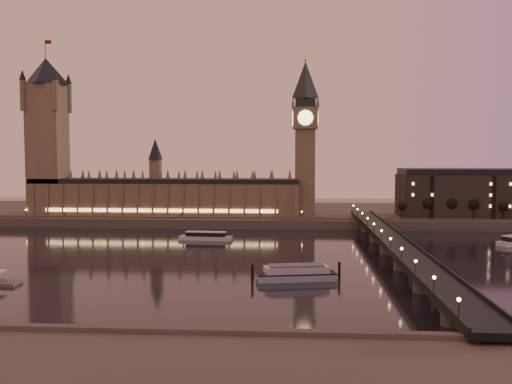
{
  "coord_description": "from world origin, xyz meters",
  "views": [
    {
      "loc": [
        46.68,
        -256.08,
        48.73
      ],
      "look_at": [
        27.36,
        35.0,
        28.41
      ],
      "focal_mm": 40.0,
      "sensor_mm": 36.0,
      "label": 1
    }
  ],
  "objects": [
    {
      "name": "bare_tree_3",
      "position": [
        160.89,
        109.0,
        14.81
      ],
      "size": [
        5.81,
        5.81,
        11.81
      ],
      "color": "black",
      "rests_on": "ground"
    },
    {
      "name": "victoria_tower",
      "position": [
        -120.0,
        121.0,
        65.79
      ],
      "size": [
        31.68,
        31.68,
        118.0
      ],
      "color": "brown",
      "rests_on": "ground"
    },
    {
      "name": "bare_tree_2",
      "position": [
        145.2,
        109.0,
        14.81
      ],
      "size": [
        5.81,
        5.81,
        11.81
      ],
      "color": "black",
      "rests_on": "ground"
    },
    {
      "name": "bare_tree_1",
      "position": [
        129.51,
        109.0,
        14.81
      ],
      "size": [
        5.81,
        5.81,
        11.81
      ],
      "color": "black",
      "rests_on": "ground"
    },
    {
      "name": "bare_tree_4",
      "position": [
        176.57,
        109.0,
        14.81
      ],
      "size": [
        5.81,
        5.81,
        11.81
      ],
      "color": "black",
      "rests_on": "ground"
    },
    {
      "name": "cruise_boat_a",
      "position": [
        -2.17,
        56.09,
        2.09
      ],
      "size": [
        29.99,
        8.58,
        4.74
      ],
      "rotation": [
        0.0,
        0.0,
        -0.07
      ],
      "color": "silver",
      "rests_on": "ground"
    },
    {
      "name": "far_embankment",
      "position": [
        30.0,
        165.0,
        3.0
      ],
      "size": [
        560.0,
        130.0,
        6.0
      ],
      "primitive_type": "cube",
      "color": "#423D35",
      "rests_on": "ground"
    },
    {
      "name": "big_ben",
      "position": [
        53.99,
        120.99,
        63.95
      ],
      "size": [
        17.68,
        17.68,
        104.0
      ],
      "color": "brown",
      "rests_on": "ground"
    },
    {
      "name": "moored_barge",
      "position": [
        47.8,
        -40.83,
        2.7
      ],
      "size": [
        34.33,
        13.95,
        6.4
      ],
      "rotation": [
        0.0,
        0.0,
        0.19
      ],
      "color": "#8EA9B4",
      "rests_on": "ground"
    },
    {
      "name": "westminster_bridge",
      "position": [
        91.61,
        0.0,
        5.52
      ],
      "size": [
        13.2,
        260.0,
        15.3
      ],
      "color": "black",
      "rests_on": "ground"
    },
    {
      "name": "bare_tree_0",
      "position": [
        113.83,
        109.0,
        14.81
      ],
      "size": [
        5.81,
        5.81,
        11.81
      ],
      "color": "black",
      "rests_on": "ground"
    },
    {
      "name": "ground",
      "position": [
        0.0,
        0.0,
        0.0
      ],
      "size": [
        700.0,
        700.0,
        0.0
      ],
      "primitive_type": "plane",
      "color": "black",
      "rests_on": "ground"
    },
    {
      "name": "palace_of_westminster",
      "position": [
        -40.12,
        120.99,
        21.71
      ],
      "size": [
        180.0,
        26.62,
        52.0
      ],
      "color": "brown",
      "rests_on": "ground"
    }
  ]
}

